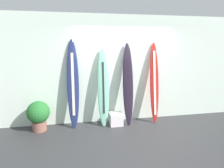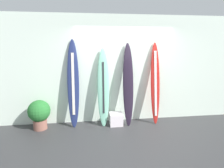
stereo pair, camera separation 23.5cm
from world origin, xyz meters
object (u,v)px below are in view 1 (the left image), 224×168
Objects in this scene: display_block_left at (116,119)px; surfboard_navy at (73,85)px; potted_plant at (38,114)px; surfboard_seafoam at (103,88)px; surfboard_crimson at (154,84)px; surfboard_charcoal at (128,84)px.

surfboard_navy is at bearing 174.55° from display_block_left.
display_block_left is 1.92m from potted_plant.
surfboard_crimson is at bearing 0.19° from surfboard_seafoam.
surfboard_navy is 1.41m from display_block_left.
surfboard_navy is 6.59× the size of display_block_left.
surfboard_navy is 1.11× the size of surfboard_seafoam.
surfboard_navy reaches higher than surfboard_seafoam.
surfboard_seafoam is 0.88m from display_block_left.
surfboard_seafoam is at bearing 2.77° from potted_plant.
surfboard_navy is 1.07m from potted_plant.
surfboard_seafoam is 1.68m from potted_plant.
potted_plant is (-1.90, -0.00, 0.27)m from display_block_left.
surfboard_navy is 0.75m from surfboard_seafoam.
surfboard_seafoam is 0.64m from surfboard_charcoal.
potted_plant is at bearing -178.77° from surfboard_charcoal.
surfboard_crimson is 3.01m from potted_plant.
display_block_left is at bearing -12.72° from surfboard_seafoam.
surfboard_navy is at bearing 7.24° from potted_plant.
potted_plant reaches higher than display_block_left.
surfboard_navy is 1.38m from surfboard_charcoal.
surfboard_charcoal is 2.31m from potted_plant.
surfboard_seafoam reaches higher than display_block_left.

